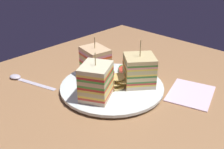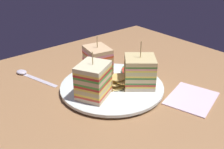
# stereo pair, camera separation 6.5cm
# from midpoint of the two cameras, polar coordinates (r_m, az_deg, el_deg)

# --- Properties ---
(ground_plane) EXTENTS (0.93, 0.76, 0.02)m
(ground_plane) POSITION_cam_midpoint_polar(r_m,az_deg,el_deg) (0.67, -2.76, -4.05)
(ground_plane) COLOR #9D7047
(plate) EXTENTS (0.27, 0.27, 0.01)m
(plate) POSITION_cam_midpoint_polar(r_m,az_deg,el_deg) (0.66, -2.79, -2.79)
(plate) COLOR white
(plate) RESTS_ON ground_plane
(sandwich_wedge_0) EXTENTS (0.10, 0.10, 0.12)m
(sandwich_wedge_0) POSITION_cam_midpoint_polar(r_m,az_deg,el_deg) (0.65, 3.22, 0.86)
(sandwich_wedge_0) COLOR beige
(sandwich_wedge_0) RESTS_ON plate
(sandwich_wedge_1) EXTENTS (0.07, 0.08, 0.11)m
(sandwich_wedge_1) POSITION_cam_midpoint_polar(r_m,az_deg,el_deg) (0.69, -6.40, 2.65)
(sandwich_wedge_1) COLOR beige
(sandwich_wedge_1) RESTS_ON plate
(sandwich_wedge_2) EXTENTS (0.10, 0.09, 0.11)m
(sandwich_wedge_2) POSITION_cam_midpoint_polar(r_m,az_deg,el_deg) (0.59, -6.69, -1.67)
(sandwich_wedge_2) COLOR beige
(sandwich_wedge_2) RESTS_ON plate
(chip_pile) EXTENTS (0.08, 0.07, 0.03)m
(chip_pile) POSITION_cam_midpoint_polar(r_m,az_deg,el_deg) (0.65, -1.46, -1.54)
(chip_pile) COLOR #ECD682
(chip_pile) RESTS_ON plate
(salad_garnish) EXTENTS (0.05, 0.08, 0.02)m
(salad_garnish) POSITION_cam_midpoint_polar(r_m,az_deg,el_deg) (0.73, 1.08, 1.08)
(salad_garnish) COLOR #61A84D
(salad_garnish) RESTS_ON plate
(spoon) EXTENTS (0.06, 0.16, 0.01)m
(spoon) POSITION_cam_midpoint_polar(r_m,az_deg,el_deg) (0.76, -21.83, -0.99)
(spoon) COLOR silver
(spoon) RESTS_ON ground_plane
(napkin) EXTENTS (0.15, 0.13, 0.01)m
(napkin) POSITION_cam_midpoint_polar(r_m,az_deg,el_deg) (0.67, 14.52, -4.13)
(napkin) COLOR silver
(napkin) RESTS_ON ground_plane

